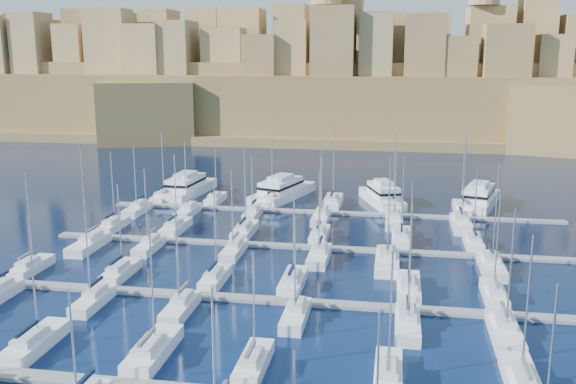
% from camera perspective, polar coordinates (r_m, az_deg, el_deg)
% --- Properties ---
extents(ground, '(600.00, 600.00, 0.00)m').
position_cam_1_polar(ground, '(89.58, 1.55, -6.97)').
color(ground, black).
rests_on(ground, ground).
extents(pontoon_mid_near, '(84.00, 2.00, 0.40)m').
position_cam_1_polar(pontoon_mid_near, '(78.41, 0.28, -9.71)').
color(pontoon_mid_near, slate).
rests_on(pontoon_mid_near, ground).
extents(pontoon_mid_far, '(84.00, 2.00, 0.40)m').
position_cam_1_polar(pontoon_mid_far, '(98.92, 2.38, -4.95)').
color(pontoon_mid_far, slate).
rests_on(pontoon_mid_far, ground).
extents(pontoon_far, '(84.00, 2.00, 0.40)m').
position_cam_1_polar(pontoon_far, '(119.95, 3.73, -1.84)').
color(pontoon_far, slate).
rests_on(pontoon_far, ground).
extents(sailboat_1, '(2.84, 9.48, 14.07)m').
position_cam_1_polar(sailboat_1, '(71.86, -21.53, -12.31)').
color(sailboat_1, white).
rests_on(sailboat_1, ground).
extents(sailboat_2, '(2.98, 9.95, 14.85)m').
position_cam_1_polar(sailboat_2, '(66.75, -11.93, -13.62)').
color(sailboat_2, white).
rests_on(sailboat_2, ground).
extents(sailboat_3, '(2.50, 8.32, 11.87)m').
position_cam_1_polar(sailboat_3, '(63.23, -3.09, -14.94)').
color(sailboat_3, white).
rests_on(sailboat_3, ground).
extents(sailboat_4, '(2.54, 8.45, 12.64)m').
position_cam_1_polar(sailboat_4, '(62.00, 8.90, -15.67)').
color(sailboat_4, white).
rests_on(sailboat_4, ground).
extents(sailboat_5, '(2.83, 9.44, 14.57)m').
position_cam_1_polar(sailboat_5, '(63.54, 20.10, -15.57)').
color(sailboat_5, white).
rests_on(sailboat_5, ground).
extents(sailboat_12, '(2.47, 8.24, 14.12)m').
position_cam_1_polar(sailboat_12, '(95.48, -21.86, -6.18)').
color(sailboat_12, white).
rests_on(sailboat_12, ground).
extents(sailboat_13, '(2.60, 8.67, 12.94)m').
position_cam_1_polar(sailboat_13, '(89.72, -14.66, -6.86)').
color(sailboat_13, white).
rests_on(sailboat_13, ground).
extents(sailboat_14, '(2.48, 8.28, 13.82)m').
position_cam_1_polar(sailboat_14, '(85.10, -6.50, -7.59)').
color(sailboat_14, white).
rests_on(sailboat_14, ground).
extents(sailboat_15, '(2.76, 9.19, 13.45)m').
position_cam_1_polar(sailboat_15, '(83.36, 0.45, -7.94)').
color(sailboat_15, white).
rests_on(sailboat_15, ground).
extents(sailboat_16, '(2.90, 9.67, 14.57)m').
position_cam_1_polar(sailboat_16, '(82.65, 10.67, -8.33)').
color(sailboat_16, white).
rests_on(sailboat_16, ground).
extents(sailboat_17, '(2.59, 8.62, 13.54)m').
position_cam_1_polar(sailboat_17, '(83.09, 17.85, -8.64)').
color(sailboat_17, white).
rests_on(sailboat_17, ground).
extents(sailboat_19, '(2.39, 7.98, 11.95)m').
position_cam_1_polar(sailboat_19, '(80.78, -16.95, -9.21)').
color(sailboat_19, white).
rests_on(sailboat_19, ground).
extents(sailboat_20, '(2.52, 8.38, 13.00)m').
position_cam_1_polar(sailboat_20, '(76.49, -9.52, -10.05)').
color(sailboat_20, white).
rests_on(sailboat_20, ground).
extents(sailboat_21, '(2.53, 8.43, 12.70)m').
position_cam_1_polar(sailboat_21, '(73.36, 0.69, -10.88)').
color(sailboat_21, white).
rests_on(sailboat_21, ground).
extents(sailboat_22, '(2.70, 9.01, 14.53)m').
position_cam_1_polar(sailboat_22, '(72.36, 10.57, -11.43)').
color(sailboat_22, white).
rests_on(sailboat_22, ground).
extents(sailboat_23, '(2.90, 9.68, 14.58)m').
position_cam_1_polar(sailboat_23, '(73.03, 18.71, -11.67)').
color(sailboat_23, white).
rests_on(sailboat_23, ground).
extents(sailboat_24, '(2.55, 8.50, 13.55)m').
position_cam_1_polar(sailboat_24, '(113.22, -15.26, -2.86)').
color(sailboat_24, white).
rests_on(sailboat_24, ground).
extents(sailboat_25, '(2.85, 9.51, 13.36)m').
position_cam_1_polar(sailboat_25, '(109.57, -9.96, -3.10)').
color(sailboat_25, white).
rests_on(sailboat_25, ground).
extents(sailboat_26, '(2.85, 9.51, 15.96)m').
position_cam_1_polar(sailboat_26, '(106.23, -3.87, -3.42)').
color(sailboat_26, white).
rests_on(sailboat_26, ground).
extents(sailboat_27, '(2.61, 8.71, 13.68)m').
position_cam_1_polar(sailboat_27, '(103.73, 2.82, -3.82)').
color(sailboat_27, white).
rests_on(sailboat_27, ground).
extents(sailboat_28, '(2.96, 9.87, 13.95)m').
position_cam_1_polar(sailboat_28, '(103.61, 10.03, -4.01)').
color(sailboat_28, white).
rests_on(sailboat_28, ground).
extents(sailboat_29, '(2.59, 8.62, 12.75)m').
position_cam_1_polar(sailboat_29, '(103.76, 16.15, -4.31)').
color(sailboat_29, white).
rests_on(sailboat_29, ground).
extents(sailboat_30, '(2.99, 9.95, 16.82)m').
position_cam_1_polar(sailboat_30, '(103.28, -17.28, -4.43)').
color(sailboat_30, white).
rests_on(sailboat_30, ground).
extents(sailboat_31, '(2.47, 8.25, 13.04)m').
position_cam_1_polar(sailboat_31, '(100.19, -12.24, -4.69)').
color(sailboat_31, white).
rests_on(sailboat_31, ground).
extents(sailboat_32, '(2.48, 8.25, 13.23)m').
position_cam_1_polar(sailboat_32, '(96.14, -4.84, -5.18)').
color(sailboat_32, white).
rests_on(sailboat_32, ground).
extents(sailboat_33, '(2.78, 9.26, 13.64)m').
position_cam_1_polar(sailboat_33, '(93.38, 2.79, -5.68)').
color(sailboat_33, white).
rests_on(sailboat_33, ground).
extents(sailboat_34, '(3.28, 10.94, 16.27)m').
position_cam_1_polar(sailboat_34, '(92.00, 8.81, -6.07)').
color(sailboat_34, white).
rests_on(sailboat_34, ground).
extents(sailboat_35, '(3.01, 10.03, 15.41)m').
position_cam_1_polar(sailboat_35, '(93.41, 17.62, -6.25)').
color(sailboat_35, white).
rests_on(sailboat_35, ground).
extents(sailboat_36, '(2.64, 8.81, 14.22)m').
position_cam_1_polar(sailboat_36, '(132.77, -11.05, -0.40)').
color(sailboat_36, white).
rests_on(sailboat_36, ground).
extents(sailboat_37, '(2.57, 8.56, 13.34)m').
position_cam_1_polar(sailboat_37, '(129.20, -6.47, -0.61)').
color(sailboat_37, white).
rests_on(sailboat_37, ground).
extents(sailboat_38, '(3.05, 10.16, 17.41)m').
position_cam_1_polar(sailboat_38, '(127.31, -1.47, -0.71)').
color(sailboat_38, white).
rests_on(sailboat_38, ground).
extents(sailboat_39, '(3.25, 10.85, 16.27)m').
position_cam_1_polar(sailboat_39, '(125.90, 4.00, -0.88)').
color(sailboat_39, white).
rests_on(sailboat_39, ground).
extents(sailboat_40, '(3.09, 10.30, 14.42)m').
position_cam_1_polar(sailboat_40, '(125.08, 9.33, -1.12)').
color(sailboat_40, white).
rests_on(sailboat_40, ground).
extents(sailboat_41, '(2.85, 9.49, 14.98)m').
position_cam_1_polar(sailboat_41, '(125.32, 15.17, -1.37)').
color(sailboat_41, white).
rests_on(sailboat_41, ground).
extents(sailboat_42, '(2.71, 9.02, 12.69)m').
position_cam_1_polar(sailboat_42, '(123.48, -13.20, -1.48)').
color(sailboat_42, white).
rests_on(sailboat_42, ground).
extents(sailboat_43, '(2.69, 8.97, 14.21)m').
position_cam_1_polar(sailboat_43, '(120.09, -8.89, -1.68)').
color(sailboat_43, white).
rests_on(sailboat_43, ground).
extents(sailboat_44, '(2.38, 7.94, 11.71)m').
position_cam_1_polar(sailboat_44, '(117.32, -3.14, -1.90)').
color(sailboat_44, white).
rests_on(sailboat_44, ground).
extents(sailboat_45, '(2.78, 9.28, 14.06)m').
position_cam_1_polar(sailboat_45, '(114.59, 2.98, -2.23)').
color(sailboat_45, white).
rests_on(sailboat_45, ground).
extents(sailboat_46, '(2.94, 9.82, 13.19)m').
position_cam_1_polar(sailboat_46, '(113.63, 9.41, -2.52)').
color(sailboat_46, white).
rests_on(sailboat_46, ground).
extents(sailboat_47, '(3.17, 10.55, 15.88)m').
position_cam_1_polar(sailboat_47, '(113.84, 15.14, -2.75)').
color(sailboat_47, white).
rests_on(sailboat_47, ground).
extents(motor_yacht_a, '(7.44, 19.50, 5.25)m').
position_cam_1_polar(motor_yacht_a, '(136.36, -8.96, 0.44)').
color(motor_yacht_a, white).
rests_on(motor_yacht_a, ground).
extents(motor_yacht_b, '(11.43, 20.49, 5.25)m').
position_cam_1_polar(motor_yacht_b, '(131.65, -0.53, 0.16)').
color(motor_yacht_b, white).
rests_on(motor_yacht_b, ground).
extents(motor_yacht_c, '(9.85, 16.67, 5.25)m').
position_cam_1_polar(motor_yacht_c, '(127.97, 8.39, -0.33)').
color(motor_yacht_c, white).
rests_on(motor_yacht_c, ground).
extents(motor_yacht_d, '(10.23, 18.93, 5.25)m').
position_cam_1_polar(motor_yacht_d, '(129.96, 16.61, -0.53)').
color(motor_yacht_d, white).
rests_on(motor_yacht_d, ground).
extents(fortified_city, '(460.00, 108.95, 59.52)m').
position_cam_1_polar(fortified_city, '(239.67, 6.88, 8.79)').
color(fortified_city, brown).
rests_on(fortified_city, ground).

